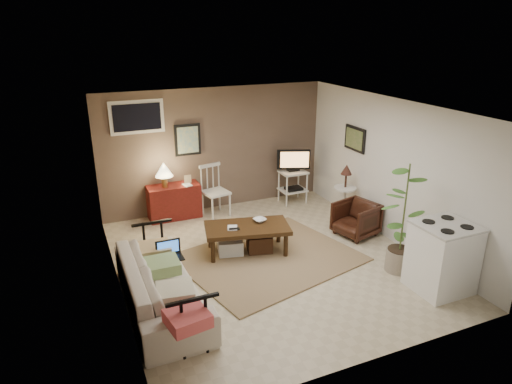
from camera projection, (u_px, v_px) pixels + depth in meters
name	position (u px, v px, depth m)	size (l,w,h in m)	color
floor	(269.00, 261.00, 7.17)	(5.00, 5.00, 0.00)	#C1B293
art_back	(188.00, 140.00, 8.60)	(0.50, 0.03, 0.60)	black
art_right	(355.00, 139.00, 8.38)	(0.03, 0.60, 0.45)	black
window	(137.00, 117.00, 8.09)	(0.96, 0.03, 0.60)	silver
rug	(269.00, 258.00, 7.23)	(2.59, 2.07, 0.02)	#8A6850
coffee_table	(247.00, 237.00, 7.33)	(1.46, 0.98, 0.51)	#36230E
sofa	(160.00, 277.00, 5.87)	(2.24, 0.65, 0.87)	beige
sofa_pillows	(169.00, 279.00, 5.63)	(0.43, 2.13, 0.15)	beige
sofa_end_rails	(171.00, 279.00, 5.94)	(0.60, 2.23, 0.75)	black
laptop	(169.00, 252.00, 6.24)	(0.34, 0.25, 0.23)	black
red_console	(173.00, 199.00, 8.65)	(0.98, 0.43, 1.13)	maroon
spindle_chair	(215.00, 192.00, 8.75)	(0.53, 0.53, 0.99)	silver
tv_stand	(293.00, 175.00, 9.34)	(0.65, 0.43, 1.13)	silver
side_table	(345.00, 186.00, 8.43)	(0.41, 0.41, 1.10)	silver
armchair	(356.00, 218.00, 7.95)	(0.64, 0.60, 0.66)	black
potted_plant	(404.00, 215.00, 6.59)	(0.43, 0.43, 1.71)	#A29680
stove	(442.00, 257.00, 6.26)	(0.76, 0.71, 1.00)	white
bowl	(260.00, 216.00, 7.40)	(0.20, 0.05, 0.20)	#36230E
book_table	(227.00, 222.00, 7.14)	(0.15, 0.02, 0.21)	#36230E
book_console	(183.00, 181.00, 8.49)	(0.15, 0.02, 0.20)	#36230E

